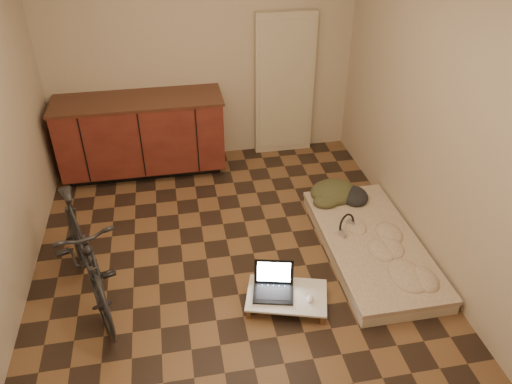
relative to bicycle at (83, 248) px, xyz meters
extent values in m
cube|color=brown|center=(1.20, 0.27, -0.50)|extent=(3.50, 4.00, 0.00)
cube|color=beige|center=(1.20, 2.27, 0.80)|extent=(3.50, 0.00, 2.60)
cube|color=beige|center=(1.20, -1.73, 0.80)|extent=(3.50, 0.00, 2.60)
cube|color=beige|center=(2.95, 0.27, 0.80)|extent=(0.00, 4.00, 2.60)
cube|color=black|center=(0.45, 2.01, -0.45)|extent=(1.70, 0.48, 0.10)
cube|color=#511C16|center=(0.45, 1.97, -0.01)|extent=(1.80, 0.60, 0.78)
cube|color=#49271A|center=(0.45, 1.97, 0.39)|extent=(1.84, 0.62, 0.03)
cube|color=beige|center=(2.15, 2.21, 0.35)|extent=(0.70, 0.10, 1.70)
imported|color=black|center=(0.00, 0.00, 0.00)|extent=(0.92, 1.62, 1.00)
cube|color=beige|center=(2.50, 0.09, -0.45)|extent=(0.83, 1.73, 0.11)
cube|color=beige|center=(2.50, 0.09, -0.37)|extent=(0.85, 1.75, 0.04)
cube|color=brown|center=(1.24, -0.50, -0.46)|extent=(0.04, 0.04, 0.09)
cube|color=brown|center=(1.34, -0.15, -0.46)|extent=(0.04, 0.04, 0.09)
cube|color=brown|center=(1.80, -0.67, -0.46)|extent=(0.04, 0.04, 0.09)
cube|color=brown|center=(1.90, -0.32, -0.46)|extent=(0.04, 0.04, 0.09)
cube|color=silver|center=(1.57, -0.41, -0.40)|extent=(0.74, 0.59, 0.02)
cube|color=black|center=(1.46, -0.39, -0.39)|extent=(0.37, 0.30, 0.02)
cube|color=black|center=(1.50, -0.25, -0.27)|extent=(0.33, 0.14, 0.21)
cube|color=white|center=(1.50, -0.25, -0.27)|extent=(0.28, 0.11, 0.17)
ellipsoid|color=white|center=(1.74, -0.50, -0.38)|extent=(0.08, 0.10, 0.03)
camera|label=1|loc=(0.78, -3.24, 2.55)|focal=35.00mm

